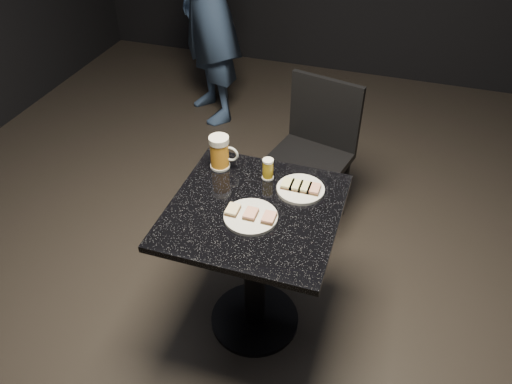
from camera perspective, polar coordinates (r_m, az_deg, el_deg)
floor at (r=2.61m, az=-0.14°, el=-14.38°), size 6.00×6.00×0.00m
plate_large at (r=2.01m, az=-0.61°, el=-2.84°), size 0.22×0.22×0.01m
plate_small at (r=2.15m, az=5.11°, el=0.31°), size 0.21×0.21×0.01m
patron at (r=3.85m, az=-5.52°, el=20.93°), size 0.78×0.78×1.83m
table at (r=2.23m, az=-0.16°, el=-6.56°), size 0.70×0.70×0.75m
beer_mug at (r=2.25m, az=-4.13°, el=4.56°), size 0.13×0.09×0.16m
beer_tumbler at (r=2.19m, az=1.37°, el=2.65°), size 0.05×0.05×0.10m
chair at (r=2.87m, az=6.56°, el=4.99°), size 0.51×0.51×0.88m
canapes_on_plate_large at (r=2.00m, az=-0.61°, el=-2.50°), size 0.20×0.07×0.02m
canapes_on_plate_small at (r=2.14m, az=5.14°, el=0.65°), size 0.17×0.07×0.02m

